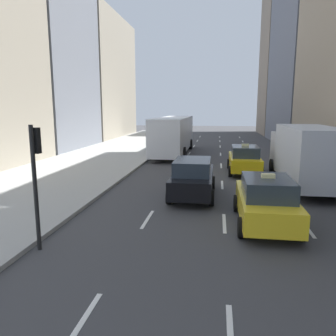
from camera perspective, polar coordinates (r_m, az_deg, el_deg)
name	(u,v)px	position (r m, az deg, el deg)	size (l,w,h in m)	color
sidewalk_left	(98,159)	(26.31, -12.17, 1.46)	(8.00, 66.00, 0.15)	#9E9E99
lane_markings	(222,174)	(20.70, 9.32, -1.01)	(5.72, 56.00, 0.01)	white
taxi_lead	(244,159)	(21.13, 13.17, 1.49)	(2.02, 4.40, 1.87)	yellow
taxi_second	(266,201)	(11.91, 16.68, -5.47)	(2.02, 4.40, 1.87)	yellow
sedan_black_near	(193,177)	(15.15, 4.33, -1.63)	(2.02, 4.73, 1.77)	black
city_bus	(173,134)	(29.36, 0.95, 5.96)	(2.80, 11.61, 3.25)	silver
box_truck	(304,154)	(18.52, 22.67, 2.34)	(2.58, 8.40, 3.15)	silver
traffic_light_pole	(35,167)	(9.89, -22.08, 0.12)	(0.24, 0.42, 3.60)	black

